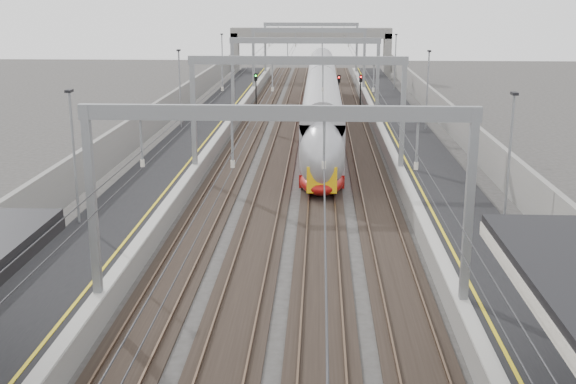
{
  "coord_description": "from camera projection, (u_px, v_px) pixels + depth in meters",
  "views": [
    {
      "loc": [
        1.35,
        -1.02,
        10.95
      ],
      "look_at": [
        0.0,
        29.26,
        2.75
      ],
      "focal_mm": 45.0,
      "sensor_mm": 36.0,
      "label": 1
    }
  ],
  "objects": [
    {
      "name": "platform_left",
      "position": [
        178.0,
        161.0,
        47.51
      ],
      "size": [
        4.0,
        120.0,
        1.0
      ],
      "primitive_type": "cube",
      "color": "black",
      "rests_on": "ground"
    },
    {
      "name": "platform_right",
      "position": [
        422.0,
        164.0,
        46.83
      ],
      "size": [
        4.0,
        120.0,
        1.0
      ],
      "primitive_type": "cube",
      "color": "black",
      "rests_on": "ground"
    },
    {
      "name": "tracks",
      "position": [
        299.0,
        169.0,
        47.29
      ],
      "size": [
        11.4,
        140.0,
        0.2
      ],
      "color": "black",
      "rests_on": "ground"
    },
    {
      "name": "overhead_line",
      "position": [
        302.0,
        66.0,
        52.08
      ],
      "size": [
        13.0,
        140.0,
        6.6
      ],
      "color": "gray",
      "rests_on": "platform_left"
    },
    {
      "name": "overbridge",
      "position": [
        311.0,
        40.0,
        98.95
      ],
      "size": [
        22.0,
        2.2,
        6.9
      ],
      "color": "gray",
      "rests_on": "ground"
    },
    {
      "name": "wall_left",
      "position": [
        129.0,
        144.0,
        47.36
      ],
      "size": [
        0.3,
        120.0,
        3.2
      ],
      "primitive_type": "cube",
      "color": "gray",
      "rests_on": "ground"
    },
    {
      "name": "wall_right",
      "position": [
        472.0,
        147.0,
        46.4
      ],
      "size": [
        0.3,
        120.0,
        3.2
      ],
      "primitive_type": "cube",
      "color": "gray",
      "rests_on": "ground"
    },
    {
      "name": "train",
      "position": [
        322.0,
        106.0,
        60.83
      ],
      "size": [
        2.64,
        48.19,
        4.18
      ],
      "color": "#9E110E",
      "rests_on": "ground"
    },
    {
      "name": "signal_green",
      "position": [
        256.0,
        84.0,
        73.41
      ],
      "size": [
        0.32,
        0.32,
        3.48
      ],
      "color": "black",
      "rests_on": "ground"
    },
    {
      "name": "signal_red_near",
      "position": [
        339.0,
        86.0,
        71.93
      ],
      "size": [
        0.32,
        0.32,
        3.48
      ],
      "color": "black",
      "rests_on": "ground"
    },
    {
      "name": "signal_red_far",
      "position": [
        361.0,
        85.0,
        72.26
      ],
      "size": [
        0.32,
        0.32,
        3.48
      ],
      "color": "black",
      "rests_on": "ground"
    }
  ]
}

